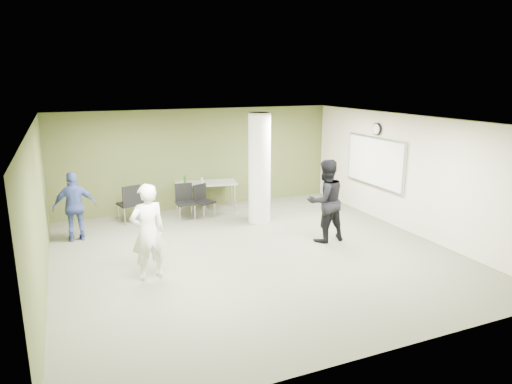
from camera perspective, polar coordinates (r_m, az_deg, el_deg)
name	(u,v)px	position (r m, az deg, el deg)	size (l,w,h in m)	color
floor	(254,254)	(9.75, -0.28, -7.70)	(8.00, 8.00, 0.00)	#5C5A48
ceiling	(254,121)	(9.10, -0.30, 8.91)	(8.00, 8.00, 0.00)	white
wall_back	(199,159)	(13.03, -7.14, 4.15)	(8.00, 0.02, 2.80)	#515C2B
wall_left	(39,211)	(8.66, -25.53, -2.18)	(0.02, 8.00, 2.80)	#515C2B
wall_right_cream	(408,174)	(11.45, 18.51, 2.16)	(0.02, 8.00, 2.80)	beige
column	(260,169)	(11.51, 0.44, 2.95)	(0.56, 0.56, 2.80)	silver
whiteboard	(375,162)	(12.29, 14.60, 3.68)	(0.05, 2.30, 1.30)	silver
wall_clock	(377,129)	(12.17, 14.85, 7.62)	(0.06, 0.32, 0.32)	black
folding_table	(205,184)	(12.74, -6.34, 0.98)	(1.80, 1.05, 1.05)	gray
wastebasket	(138,218)	(12.05, -14.58, -3.12)	(0.26, 0.26, 0.30)	#4C4C4C
chair_back_left	(130,201)	(11.99, -15.46, -1.08)	(0.61, 0.61, 1.01)	black
chair_back_right	(143,202)	(12.16, -13.90, -1.18)	(0.49, 0.49, 0.87)	black
chair_table_left	(185,199)	(12.04, -8.88, -0.86)	(0.50, 0.50, 0.94)	black
chair_table_right	(203,198)	(12.17, -6.69, -0.81)	(0.58, 0.58, 0.88)	black
woman_white	(148,232)	(8.54, -13.36, -4.87)	(0.66, 0.43, 1.80)	white
man_black	(325,201)	(10.34, 8.67, -1.10)	(0.91, 0.71, 1.88)	black
man_blue	(75,207)	(11.08, -21.70, -1.70)	(0.93, 0.39, 1.60)	#38478B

